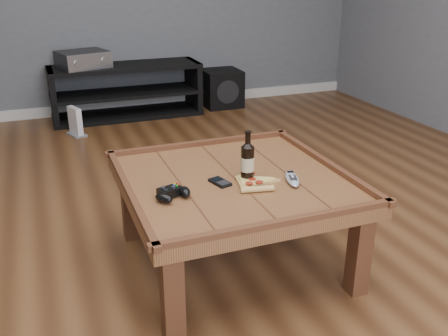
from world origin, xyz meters
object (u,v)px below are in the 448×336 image
object	(u,v)px
smartphone	(220,182)
game_controller	(173,193)
pizza_slice	(253,182)
remote_control	(292,178)
media_console	(127,91)
subwoofer	(222,88)
coffee_table	(234,190)
beer_bottle	(247,161)
av_receiver	(83,59)
game_console	(75,123)

from	to	relation	value
smartphone	game_controller	bearing A→B (deg)	-179.30
pizza_slice	smartphone	world-z (taller)	pizza_slice
pizza_slice	remote_control	bearing A→B (deg)	0.52
media_console	game_controller	bearing A→B (deg)	-96.42
game_controller	subwoofer	world-z (taller)	game_controller
coffee_table	smartphone	xyz separation A→B (m)	(-0.08, -0.04, 0.07)
coffee_table	beer_bottle	distance (m)	0.17
smartphone	beer_bottle	bearing A→B (deg)	-18.85
remote_control	media_console	bearing A→B (deg)	112.92
media_console	pizza_slice	distance (m)	2.85
subwoofer	av_receiver	bearing A→B (deg)	-177.25
game_controller	remote_control	xyz separation A→B (m)	(0.55, -0.02, -0.01)
game_console	beer_bottle	bearing A→B (deg)	-96.16
media_console	smartphone	bearing A→B (deg)	-91.71
pizza_slice	remote_control	world-z (taller)	same
pizza_slice	game_console	size ratio (longest dim) A/B	1.16
remote_control	game_console	distance (m)	2.59
media_console	subwoofer	xyz separation A→B (m)	(0.99, 0.05, -0.06)
coffee_table	game_console	size ratio (longest dim) A/B	4.17
coffee_table	smartphone	distance (m)	0.11
game_controller	pizza_slice	xyz separation A→B (m)	(0.37, 0.01, -0.01)
game_controller	remote_control	size ratio (longest dim) A/B	0.87
beer_bottle	remote_control	xyz separation A→B (m)	(0.19, -0.09, -0.08)
beer_bottle	subwoofer	xyz separation A→B (m)	(0.94, 2.84, -0.36)
smartphone	subwoofer	world-z (taller)	smartphone
game_controller	pizza_slice	distance (m)	0.37
coffee_table	remote_control	size ratio (longest dim) A/B	5.35
coffee_table	game_console	world-z (taller)	coffee_table
pizza_slice	game_console	xyz separation A→B (m)	(-0.58, 2.42, -0.35)
coffee_table	av_receiver	xyz separation A→B (m)	(-0.37, 2.74, 0.18)
remote_control	subwoofer	xyz separation A→B (m)	(0.76, 2.93, -0.28)
beer_bottle	remote_control	bearing A→B (deg)	-24.74
coffee_table	media_console	size ratio (longest dim) A/B	0.74
remote_control	game_console	world-z (taller)	remote_control
pizza_slice	game_console	distance (m)	2.51
subwoofer	remote_control	bearing A→B (deg)	-103.97
game_controller	subwoofer	size ratio (longest dim) A/B	0.44
subwoofer	game_console	bearing A→B (deg)	-162.07
remote_control	pizza_slice	bearing A→B (deg)	-171.77
beer_bottle	pizza_slice	size ratio (longest dim) A/B	0.81
smartphone	remote_control	xyz separation A→B (m)	(0.32, -0.09, 0.01)
av_receiver	game_console	xyz separation A→B (m)	(-0.16, -0.42, -0.46)
subwoofer	media_console	bearing A→B (deg)	-176.71
media_console	beer_bottle	world-z (taller)	beer_bottle
coffee_table	av_receiver	bearing A→B (deg)	97.68
smartphone	subwoofer	size ratio (longest dim) A/B	0.31
av_receiver	beer_bottle	bearing A→B (deg)	-98.24
av_receiver	coffee_table	bearing A→B (deg)	-99.06
coffee_table	av_receiver	size ratio (longest dim) A/B	2.06
smartphone	av_receiver	bearing A→B (deg)	79.84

